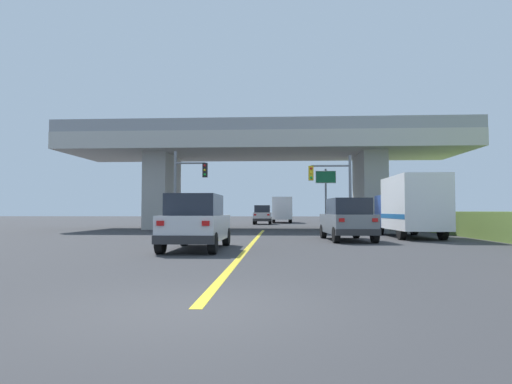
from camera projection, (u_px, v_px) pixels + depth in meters
ground at (265, 229)px, 35.08m from camera, size 160.00×160.00×0.00m
overpass_bridge at (265, 158)px, 35.32m from camera, size 31.16×8.80×8.09m
lane_divider_stripe at (252, 243)px, 19.26m from camera, size 0.20×25.95×0.01m
suv_lead at (196, 222)px, 16.12m from camera, size 2.00×4.75×2.02m
suv_crossing at (347, 219)px, 21.02m from camera, size 2.25×4.73×2.02m
box_truck at (410, 206)px, 23.50m from camera, size 2.33×6.85×3.23m
sedan_oncoming at (263, 215)px, 47.00m from camera, size 1.89×4.33×2.02m
traffic_signal_nearside at (335, 184)px, 28.61m from camera, size 2.79×0.36×5.05m
traffic_signal_farside at (186, 182)px, 29.34m from camera, size 2.27×0.36×5.43m
highway_sign at (326, 185)px, 33.15m from camera, size 1.54×0.17×4.62m
semi_truck_distant at (282, 209)px, 53.28m from camera, size 2.33×7.51×3.05m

